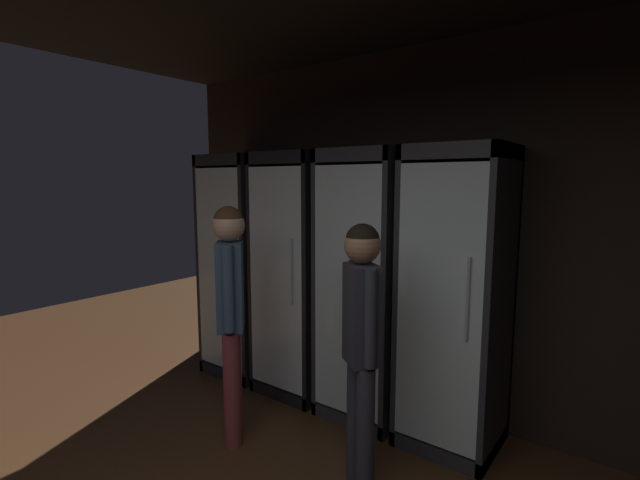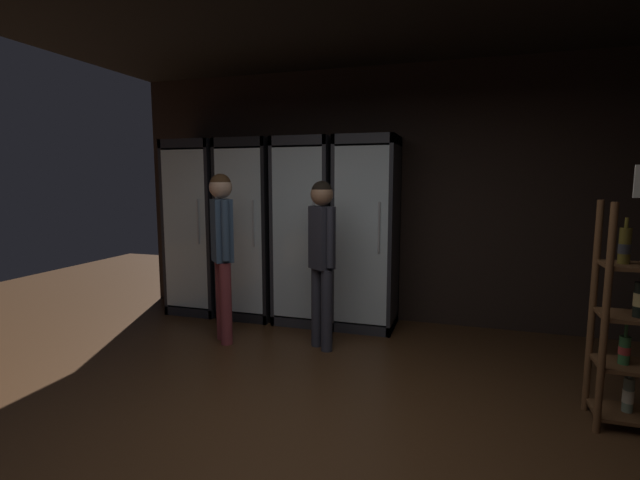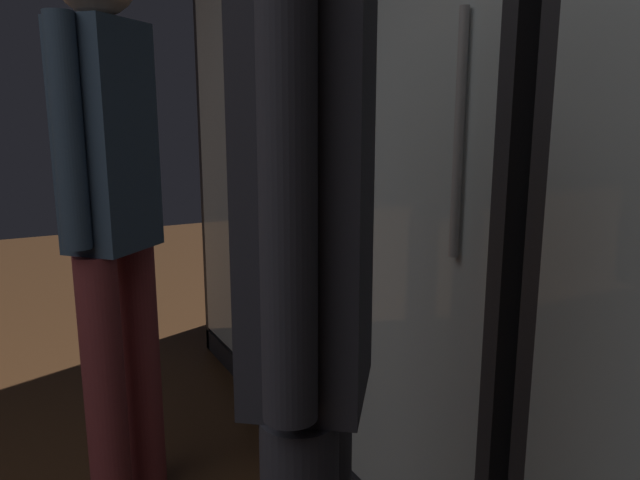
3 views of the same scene
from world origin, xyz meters
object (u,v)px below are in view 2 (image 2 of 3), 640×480
cooler_far_left (271,202)px  cooler_center (401,216)px  shopper_far (438,244)px  cooler_left (331,208)px  shopper_near (207,209)px  cooler_right (485,225)px

cooler_far_left → cooler_center: 1.36m
shopper_far → cooler_left: bearing=149.3°
cooler_left → cooler_center: (0.68, -0.00, -0.00)m
cooler_center → shopper_far: (0.55, -0.73, -0.01)m
cooler_far_left → shopper_near: cooler_far_left is taller
cooler_left → shopper_near: size_ratio=1.24×
cooler_far_left → cooler_center: same height
cooler_center → shopper_far: bearing=-52.9°
cooler_left → shopper_far: 1.43m
cooler_left → cooler_center: size_ratio=1.00×
cooler_right → cooler_left: bearing=-180.0°
cooler_far_left → cooler_right: same height
cooler_center → shopper_near: 1.59m
shopper_near → cooler_center: bearing=37.3°
cooler_right → shopper_far: cooler_right is taller
cooler_far_left → cooler_center: size_ratio=1.00×
cooler_far_left → cooler_left: same height
shopper_far → shopper_near: bearing=-172.8°
cooler_left → cooler_right: size_ratio=1.00×
cooler_left → shopper_near: 1.13m
cooler_left → cooler_far_left: bearing=179.9°
cooler_left → shopper_near: bearing=-121.2°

